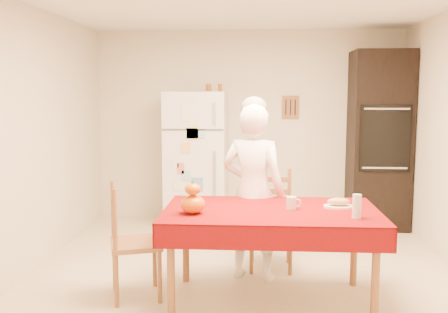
# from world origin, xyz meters

# --- Properties ---
(floor) EXTENTS (4.50, 4.50, 0.00)m
(floor) POSITION_xyz_m (0.00, 0.00, 0.00)
(floor) COLOR beige
(floor) RESTS_ON ground
(room_shell) EXTENTS (4.02, 4.52, 2.51)m
(room_shell) POSITION_xyz_m (0.00, 0.00, 1.62)
(room_shell) COLOR beige
(room_shell) RESTS_ON ground
(refrigerator) EXTENTS (0.75, 0.74, 1.70)m
(refrigerator) POSITION_xyz_m (-0.65, 1.88, 0.85)
(refrigerator) COLOR white
(refrigerator) RESTS_ON floor
(oven_cabinet) EXTENTS (0.70, 0.62, 2.20)m
(oven_cabinet) POSITION_xyz_m (1.63, 1.93, 1.10)
(oven_cabinet) COLOR black
(oven_cabinet) RESTS_ON floor
(dining_table) EXTENTS (1.70, 1.00, 0.76)m
(dining_table) POSITION_xyz_m (0.22, -0.47, 0.69)
(dining_table) COLOR brown
(dining_table) RESTS_ON floor
(chair_far) EXTENTS (0.43, 0.41, 0.95)m
(chair_far) POSITION_xyz_m (0.25, 0.37, 0.51)
(chair_far) COLOR brown
(chair_far) RESTS_ON floor
(chair_left) EXTENTS (0.51, 0.52, 0.95)m
(chair_left) POSITION_xyz_m (-0.94, -0.46, 0.51)
(chair_left) COLOR brown
(chair_left) RESTS_ON floor
(seated_woman) EXTENTS (0.66, 0.53, 1.59)m
(seated_woman) POSITION_xyz_m (0.08, 0.04, 0.80)
(seated_woman) COLOR white
(seated_woman) RESTS_ON floor
(coffee_mug) EXTENTS (0.08, 0.08, 0.10)m
(coffee_mug) POSITION_xyz_m (0.39, -0.45, 0.81)
(coffee_mug) COLOR silver
(coffee_mug) RESTS_ON dining_table
(pumpkin_lower) EXTENTS (0.19, 0.19, 0.14)m
(pumpkin_lower) POSITION_xyz_m (-0.38, -0.64, 0.83)
(pumpkin_lower) COLOR red
(pumpkin_lower) RESTS_ON dining_table
(pumpkin_upper) EXTENTS (0.12, 0.12, 0.09)m
(pumpkin_upper) POSITION_xyz_m (-0.38, -0.64, 0.95)
(pumpkin_upper) COLOR #CF3E04
(pumpkin_upper) RESTS_ON pumpkin_lower
(wine_glass) EXTENTS (0.07, 0.07, 0.18)m
(wine_glass) POSITION_xyz_m (0.85, -0.70, 0.85)
(wine_glass) COLOR silver
(wine_glass) RESTS_ON dining_table
(bread_plate) EXTENTS (0.24, 0.24, 0.02)m
(bread_plate) POSITION_xyz_m (0.77, -0.38, 0.77)
(bread_plate) COLOR white
(bread_plate) RESTS_ON dining_table
(bread_loaf) EXTENTS (0.18, 0.10, 0.06)m
(bread_loaf) POSITION_xyz_m (0.77, -0.38, 0.81)
(bread_loaf) COLOR #AA7A54
(bread_loaf) RESTS_ON bread_plate
(spice_jar_left) EXTENTS (0.05, 0.05, 0.10)m
(spice_jar_left) POSITION_xyz_m (-0.51, 1.93, 1.75)
(spice_jar_left) COLOR brown
(spice_jar_left) RESTS_ON refrigerator
(spice_jar_mid) EXTENTS (0.05, 0.05, 0.10)m
(spice_jar_mid) POSITION_xyz_m (-0.49, 1.93, 1.75)
(spice_jar_mid) COLOR brown
(spice_jar_mid) RESTS_ON refrigerator
(spice_jar_right) EXTENTS (0.05, 0.05, 0.10)m
(spice_jar_right) POSITION_xyz_m (-0.35, 1.93, 1.75)
(spice_jar_right) COLOR brown
(spice_jar_right) RESTS_ON refrigerator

